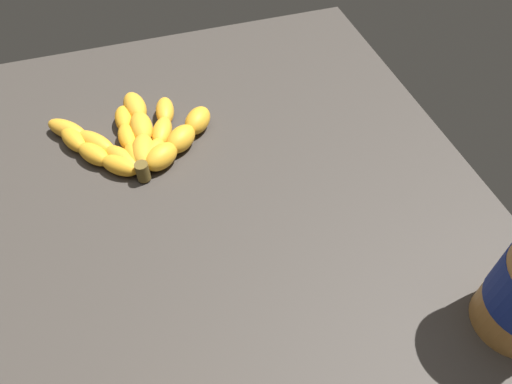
% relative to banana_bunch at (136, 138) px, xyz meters
% --- Properties ---
extents(ground_plane, '(0.92, 0.76, 0.03)m').
position_rel_banana_bunch_xyz_m(ground_plane, '(-0.16, -0.10, -0.03)').
color(ground_plane, '#38332D').
extents(banana_bunch, '(0.20, 0.27, 0.04)m').
position_rel_banana_bunch_xyz_m(banana_bunch, '(0.00, 0.00, 0.00)').
color(banana_bunch, gold).
rests_on(banana_bunch, ground_plane).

